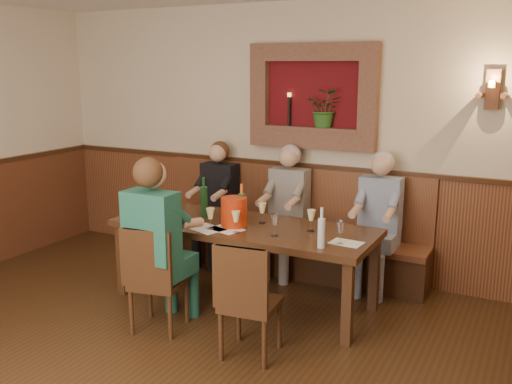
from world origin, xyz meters
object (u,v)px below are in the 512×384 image
(chair_near_right, at_px, (250,323))
(wine_bottle_green_b, at_px, (204,201))
(person_bench_left, at_px, (216,214))
(person_bench_right, at_px, (377,235))
(dining_table, at_px, (244,232))
(chair_near_left, at_px, (158,299))
(wine_bottle_green_a, at_px, (242,208))
(water_bottle, at_px, (321,232))
(bench, at_px, (286,241))
(person_chair_front, at_px, (160,258))
(spittoon_bucket, at_px, (234,212))
(person_bench_mid, at_px, (286,223))

(chair_near_right, height_order, wine_bottle_green_b, wine_bottle_green_b)
(person_bench_left, xyz_separation_m, person_bench_right, (1.81, -0.00, 0.01))
(dining_table, xyz_separation_m, chair_near_left, (-0.36, -0.82, -0.41))
(wine_bottle_green_a, distance_m, water_bottle, 0.94)
(water_bottle, bearing_deg, wine_bottle_green_b, 164.11)
(bench, distance_m, person_chair_front, 1.78)
(chair_near_left, height_order, water_bottle, water_bottle)
(dining_table, bearing_deg, wine_bottle_green_b, 172.57)
(dining_table, height_order, chair_near_left, chair_near_left)
(bench, relative_size, spittoon_bucket, 11.36)
(chair_near_right, bearing_deg, person_bench_mid, 99.23)
(bench, bearing_deg, dining_table, -90.00)
(dining_table, distance_m, person_chair_front, 0.86)
(dining_table, distance_m, wine_bottle_green_b, 0.52)
(person_bench_mid, xyz_separation_m, person_bench_right, (0.96, 0.00, -0.00))
(person_bench_left, xyz_separation_m, wine_bottle_green_b, (0.35, -0.78, 0.35))
(chair_near_left, xyz_separation_m, spittoon_bucket, (0.32, 0.72, 0.62))
(person_bench_mid, height_order, person_chair_front, person_chair_front)
(chair_near_right, distance_m, wine_bottle_green_b, 1.49)
(chair_near_right, relative_size, person_chair_front, 0.62)
(person_chair_front, xyz_separation_m, spittoon_bucket, (0.32, 0.68, 0.27))
(person_bench_mid, distance_m, wine_bottle_green_a, 0.91)
(person_bench_mid, bearing_deg, chair_near_left, -103.50)
(bench, height_order, spittoon_bucket, bench)
(water_bottle, bearing_deg, person_bench_mid, 125.65)
(chair_near_right, height_order, person_chair_front, person_chair_front)
(person_chair_front, xyz_separation_m, wine_bottle_green_a, (0.35, 0.77, 0.29))
(water_bottle, bearing_deg, bench, 124.55)
(bench, relative_size, wine_bottle_green_a, 8.06)
(dining_table, relative_size, wine_bottle_green_a, 6.45)
(person_bench_mid, height_order, spittoon_bucket, person_bench_mid)
(person_bench_left, height_order, wine_bottle_green_b, person_bench_left)
(chair_near_left, relative_size, wine_bottle_green_a, 2.43)
(dining_table, height_order, spittoon_bucket, spittoon_bucket)
(person_bench_right, distance_m, wine_bottle_green_b, 1.69)
(person_bench_left, bearing_deg, dining_table, -46.16)
(person_bench_mid, distance_m, spittoon_bucket, 1.00)
(wine_bottle_green_a, distance_m, wine_bottle_green_b, 0.45)
(person_bench_mid, relative_size, water_bottle, 4.17)
(chair_near_left, bearing_deg, spittoon_bucket, 54.53)
(dining_table, xyz_separation_m, person_bench_left, (-0.81, 0.84, -0.12))
(chair_near_left, bearing_deg, person_bench_right, 38.92)
(bench, xyz_separation_m, wine_bottle_green_a, (-0.02, -0.95, 0.57))
(person_bench_mid, relative_size, person_bench_right, 1.00)
(spittoon_bucket, bearing_deg, person_chair_front, -115.39)
(chair_near_right, relative_size, spittoon_bucket, 3.43)
(person_chair_front, distance_m, spittoon_bucket, 0.80)
(wine_bottle_green_a, bearing_deg, chair_near_right, -57.92)
(chair_near_right, xyz_separation_m, spittoon_bucket, (-0.56, 0.76, 0.62))
(spittoon_bucket, bearing_deg, person_bench_right, 41.99)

